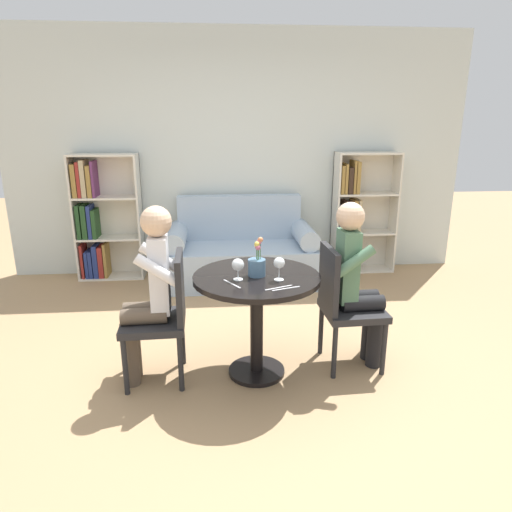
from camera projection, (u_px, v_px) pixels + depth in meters
The scene contains 16 objects.
ground_plane at pixel (257, 373), 3.27m from camera, with size 16.00×16.00×0.00m, color tan.
back_wall at pixel (238, 155), 5.17m from camera, with size 5.20×0.05×2.70m.
round_table at pixel (257, 298), 3.11m from camera, with size 0.86×0.86×0.74m.
couch at pixel (241, 254), 5.06m from camera, with size 1.61×0.80×0.92m.
bookshelf_left at pixel (100, 220), 5.08m from camera, with size 0.72×0.28×1.39m.
bookshelf_right at pixel (356, 216), 5.33m from camera, with size 0.72×0.28×1.39m.
chair_left at pixel (164, 312), 3.08m from camera, with size 0.43×0.43×0.90m.
chair_right at pixel (344, 302), 3.25m from camera, with size 0.44×0.44×0.90m.
person_left at pixel (149, 291), 3.02m from camera, with size 0.43×0.35×1.22m.
person_right at pixel (357, 282), 3.22m from camera, with size 0.43×0.35×1.21m.
wine_glass_left at pixel (238, 265), 2.95m from camera, with size 0.08×0.08×0.14m.
wine_glass_right at pixel (279, 264), 2.94m from camera, with size 0.07×0.07×0.15m.
flower_vase at pixel (257, 264), 3.03m from camera, with size 0.12×0.12×0.26m.
knife_left_setting at pixel (232, 284), 2.90m from camera, with size 0.11×0.17×0.00m.
fork_left_setting at pixel (286, 288), 2.82m from camera, with size 0.18×0.07×0.00m.
knife_right_setting at pixel (279, 288), 2.83m from camera, with size 0.18×0.08×0.00m.
Camera 1 is at (-0.26, -2.88, 1.75)m, focal length 32.00 mm.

